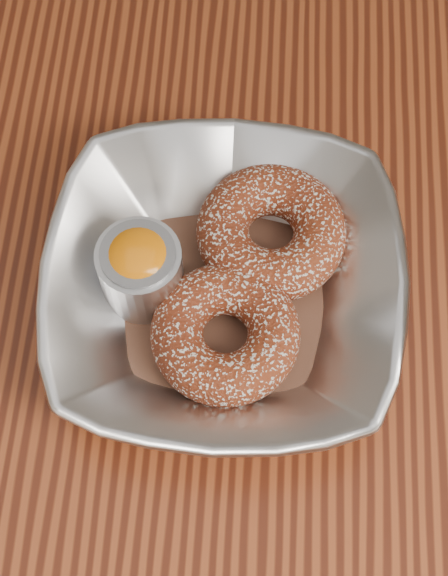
# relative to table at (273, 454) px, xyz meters

# --- Properties ---
(ground_plane) EXTENTS (4.00, 4.00, 0.00)m
(ground_plane) POSITION_rel_table_xyz_m (0.00, 0.00, -0.65)
(ground_plane) COLOR #565659
(ground_plane) RESTS_ON ground
(table) EXTENTS (1.20, 0.80, 0.75)m
(table) POSITION_rel_table_xyz_m (0.00, 0.00, 0.00)
(table) COLOR maroon
(table) RESTS_ON ground_plane
(serving_bowl) EXTENTS (0.22, 0.22, 0.05)m
(serving_bowl) POSITION_rel_table_xyz_m (-0.04, 0.07, 0.13)
(serving_bowl) COLOR #B8BBC0
(serving_bowl) RESTS_ON table
(parchment) EXTENTS (0.20, 0.20, 0.00)m
(parchment) POSITION_rel_table_xyz_m (-0.04, 0.07, 0.11)
(parchment) COLOR brown
(parchment) RESTS_ON table
(donut_back) EXTENTS (0.13, 0.13, 0.03)m
(donut_back) POSITION_rel_table_xyz_m (-0.01, 0.11, 0.13)
(donut_back) COLOR maroon
(donut_back) RESTS_ON parchment
(donut_front) EXTENTS (0.11, 0.11, 0.03)m
(donut_front) POSITION_rel_table_xyz_m (-0.04, 0.04, 0.13)
(donut_front) COLOR maroon
(donut_front) RESTS_ON parchment
(ramekin) EXTENTS (0.05, 0.05, 0.06)m
(ramekin) POSITION_rel_table_xyz_m (-0.09, 0.08, 0.14)
(ramekin) COLOR #B8BBC0
(ramekin) RESTS_ON table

